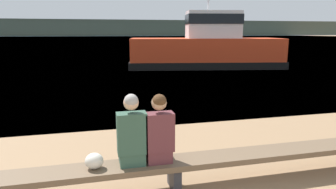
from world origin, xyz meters
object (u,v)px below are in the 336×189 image
(person_left, at_px, (132,134))
(person_right, at_px, (159,132))
(bench_main, at_px, (174,165))
(shopping_bag, at_px, (94,161))
(tugboat_red, at_px, (206,49))

(person_left, height_order, person_right, person_left)
(bench_main, bearing_deg, shopping_bag, -179.78)
(bench_main, height_order, tugboat_red, tugboat_red)
(bench_main, bearing_deg, tugboat_red, 67.63)
(bench_main, height_order, person_right, person_right)
(shopping_bag, height_order, tugboat_red, tugboat_red)
(bench_main, relative_size, person_left, 7.07)
(bench_main, distance_m, tugboat_red, 16.06)
(person_right, xyz_separation_m, tugboat_red, (6.34, 14.84, 0.25))
(person_left, height_order, tugboat_red, tugboat_red)
(tugboat_red, bearing_deg, person_right, 167.44)
(tugboat_red, bearing_deg, bench_main, 168.20)
(bench_main, distance_m, shopping_bag, 1.17)
(person_left, height_order, shopping_bag, person_left)
(person_left, distance_m, tugboat_red, 16.30)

